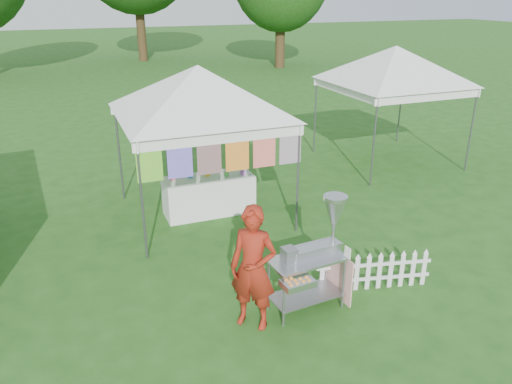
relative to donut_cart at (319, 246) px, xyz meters
name	(u,v)px	position (x,y,z in m)	size (l,w,h in m)	color
ground	(271,306)	(-0.62, 0.22, -0.98)	(120.00, 120.00, 0.00)	#214F16
canopy_main	(198,66)	(-0.62, 3.72, 2.01)	(4.24, 4.24, 3.45)	#59595E
canopy_right	(397,46)	(4.88, 5.22, 2.01)	(4.24, 4.24, 3.45)	#59595E
donut_cart	(319,246)	(0.00, 0.00, 0.00)	(1.19, 0.91, 1.66)	gray
vendor	(253,268)	(-1.00, -0.07, -0.10)	(0.64, 0.42, 1.75)	maroon
picket_fence	(374,272)	(1.02, 0.07, -0.69)	(1.76, 0.44, 0.56)	silver
display_table	(209,195)	(-0.50, 3.71, -0.58)	(1.80, 0.70, 0.79)	white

